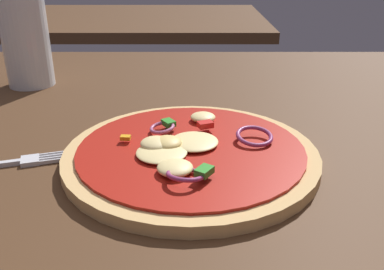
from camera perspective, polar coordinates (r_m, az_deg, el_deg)
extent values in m
cube|color=#4C301C|center=(0.41, 4.45, -7.66)|extent=(1.37, 1.06, 0.03)
cylinder|color=tan|center=(0.44, -0.01, -2.75)|extent=(0.26, 0.26, 0.01)
cylinder|color=#A81C11|center=(0.43, -0.01, -1.85)|extent=(0.23, 0.23, 0.00)
ellipsoid|color=#F4DB8E|center=(0.38, -2.17, -4.44)|extent=(0.03, 0.03, 0.01)
ellipsoid|color=#F4DB8E|center=(0.43, -4.77, -1.14)|extent=(0.03, 0.03, 0.01)
ellipsoid|color=#F4DB8E|center=(0.50, 1.64, 2.43)|extent=(0.03, 0.03, 0.01)
ellipsoid|color=#F4DB8E|center=(0.44, 0.44, -0.88)|extent=(0.05, 0.05, 0.01)
ellipsoid|color=#EFCC72|center=(0.43, -3.23, -1.05)|extent=(0.03, 0.03, 0.01)
ellipsoid|color=#F4DB8E|center=(0.42, -3.98, -2.34)|extent=(0.05, 0.05, 0.01)
torus|color=#B25984|center=(0.46, -3.90, 1.01)|extent=(0.04, 0.04, 0.01)
torus|color=#93386B|center=(0.45, 8.58, -0.15)|extent=(0.05, 0.05, 0.01)
torus|color=#93386B|center=(0.37, -0.73, -5.37)|extent=(0.04, 0.04, 0.01)
cube|color=#2D8C28|center=(0.47, -3.05, 1.65)|extent=(0.02, 0.02, 0.01)
cube|color=#2D8C28|center=(0.37, 1.81, -4.92)|extent=(0.02, 0.02, 0.01)
cube|color=orange|center=(0.45, -8.83, -0.35)|extent=(0.01, 0.01, 0.00)
cube|color=red|center=(0.47, 1.97, 1.43)|extent=(0.02, 0.02, 0.01)
cube|color=silver|center=(0.46, -20.89, -3.22)|extent=(0.02, 0.02, 0.01)
cube|color=silver|center=(0.45, -17.53, -3.28)|extent=(0.04, 0.01, 0.00)
cube|color=silver|center=(0.46, -17.54, -2.98)|extent=(0.04, 0.01, 0.00)
cube|color=silver|center=(0.46, -17.56, -2.67)|extent=(0.04, 0.01, 0.00)
cube|color=silver|center=(0.47, -17.57, -2.38)|extent=(0.04, 0.01, 0.00)
cylinder|color=silver|center=(0.71, -21.39, 11.78)|extent=(0.07, 0.07, 0.14)
cylinder|color=#C67214|center=(0.72, -20.95, 9.01)|extent=(0.06, 0.06, 0.07)
cylinder|color=white|center=(0.71, -21.42, 11.97)|extent=(0.06, 0.06, 0.01)
cube|color=#4C301C|center=(1.41, -7.72, 15.04)|extent=(0.83, 0.57, 0.03)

